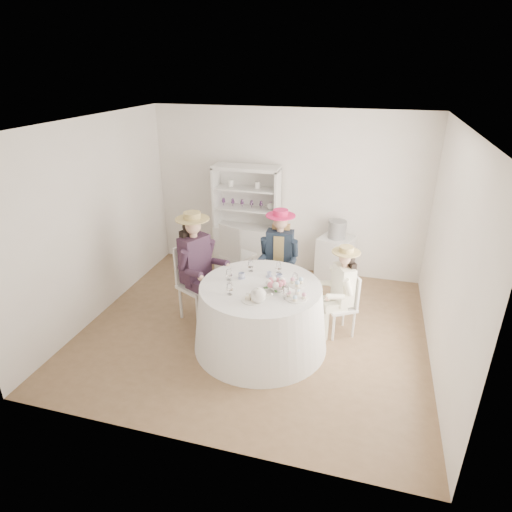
# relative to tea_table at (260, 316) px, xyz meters

# --- Properties ---
(ground) EXTENTS (4.50, 4.50, 0.00)m
(ground) POSITION_rel_tea_table_xyz_m (-0.17, 0.30, -0.42)
(ground) COLOR brown
(ground) RESTS_ON ground
(ceiling) EXTENTS (4.50, 4.50, 0.00)m
(ceiling) POSITION_rel_tea_table_xyz_m (-0.17, 0.30, 2.28)
(ceiling) COLOR white
(ceiling) RESTS_ON wall_back
(wall_back) EXTENTS (4.50, 0.00, 4.50)m
(wall_back) POSITION_rel_tea_table_xyz_m (-0.17, 2.30, 0.93)
(wall_back) COLOR white
(wall_back) RESTS_ON ground
(wall_front) EXTENTS (4.50, 0.00, 4.50)m
(wall_front) POSITION_rel_tea_table_xyz_m (-0.17, -1.70, 0.93)
(wall_front) COLOR white
(wall_front) RESTS_ON ground
(wall_left) EXTENTS (0.00, 4.50, 4.50)m
(wall_left) POSITION_rel_tea_table_xyz_m (-2.42, 0.30, 0.93)
(wall_left) COLOR white
(wall_left) RESTS_ON ground
(wall_right) EXTENTS (0.00, 4.50, 4.50)m
(wall_right) POSITION_rel_tea_table_xyz_m (2.08, 0.30, 0.93)
(wall_right) COLOR white
(wall_right) RESTS_ON ground
(tea_table) EXTENTS (1.68, 1.68, 0.85)m
(tea_table) POSITION_rel_tea_table_xyz_m (0.00, 0.00, 0.00)
(tea_table) COLOR white
(tea_table) RESTS_ON ground
(hutch) EXTENTS (1.17, 0.64, 1.82)m
(hutch) POSITION_rel_tea_table_xyz_m (-0.78, 2.07, 0.22)
(hutch) COLOR silver
(hutch) RESTS_ON ground
(side_table) EXTENTS (0.62, 0.62, 0.76)m
(side_table) POSITION_rel_tea_table_xyz_m (0.71, 2.05, -0.05)
(side_table) COLOR silver
(side_table) RESTS_ON ground
(hatbox) EXTENTS (0.36, 0.36, 0.28)m
(hatbox) POSITION_rel_tea_table_xyz_m (0.71, 2.05, 0.47)
(hatbox) COLOR black
(hatbox) RESTS_ON side_table
(guest_left) EXTENTS (0.66, 0.60, 1.56)m
(guest_left) POSITION_rel_tea_table_xyz_m (-1.00, 0.39, 0.46)
(guest_left) COLOR silver
(guest_left) RESTS_ON ground
(guest_mid) EXTENTS (0.53, 0.56, 1.47)m
(guest_mid) POSITION_rel_tea_table_xyz_m (-0.00, 1.07, 0.41)
(guest_mid) COLOR silver
(guest_mid) RESTS_ON ground
(guest_right) EXTENTS (0.54, 0.50, 1.25)m
(guest_right) POSITION_rel_tea_table_xyz_m (0.93, 0.52, 0.28)
(guest_right) COLOR silver
(guest_right) RESTS_ON ground
(spare_chair) EXTENTS (0.56, 0.56, 1.05)m
(spare_chair) POSITION_rel_tea_table_xyz_m (-0.81, 1.47, 0.14)
(spare_chair) COLOR silver
(spare_chair) RESTS_ON ground
(teacup_a) EXTENTS (0.10, 0.10, 0.07)m
(teacup_a) POSITION_rel_tea_table_xyz_m (-0.28, 0.12, 0.46)
(teacup_a) COLOR white
(teacup_a) RESTS_ON tea_table
(teacup_b) EXTENTS (0.07, 0.07, 0.06)m
(teacup_b) POSITION_rel_tea_table_xyz_m (0.04, 0.26, 0.46)
(teacup_b) COLOR white
(teacup_b) RESTS_ON tea_table
(teacup_c) EXTENTS (0.12, 0.12, 0.07)m
(teacup_c) POSITION_rel_tea_table_xyz_m (0.18, 0.20, 0.46)
(teacup_c) COLOR white
(teacup_c) RESTS_ON tea_table
(flower_bowl) EXTENTS (0.29, 0.29, 0.06)m
(flower_bowl) POSITION_rel_tea_table_xyz_m (0.23, -0.05, 0.46)
(flower_bowl) COLOR white
(flower_bowl) RESTS_ON tea_table
(flower_arrangement) EXTENTS (0.20, 0.20, 0.07)m
(flower_arrangement) POSITION_rel_tea_table_xyz_m (0.19, -0.06, 0.52)
(flower_arrangement) COLOR #D56A82
(flower_arrangement) RESTS_ON tea_table
(table_teapot) EXTENTS (0.26, 0.18, 0.19)m
(table_teapot) POSITION_rel_tea_table_xyz_m (0.08, -0.37, 0.51)
(table_teapot) COLOR white
(table_teapot) RESTS_ON tea_table
(sandwich_plate) EXTENTS (0.26, 0.26, 0.06)m
(sandwich_plate) POSITION_rel_tea_table_xyz_m (0.00, -0.36, 0.44)
(sandwich_plate) COLOR white
(sandwich_plate) RESTS_ON tea_table
(cupcake_stand) EXTENTS (0.26, 0.26, 0.25)m
(cupcake_stand) POSITION_rel_tea_table_xyz_m (0.47, -0.18, 0.52)
(cupcake_stand) COLOR white
(cupcake_stand) RESTS_ON tea_table
(stemware_set) EXTENTS (0.89, 0.89, 0.15)m
(stemware_set) POSITION_rel_tea_table_xyz_m (0.00, 0.00, 0.50)
(stemware_set) COLOR white
(stemware_set) RESTS_ON tea_table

